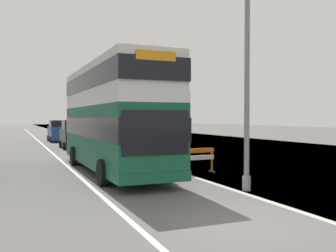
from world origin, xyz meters
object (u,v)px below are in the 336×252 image
car_oncoming_near (74,135)px  car_receding_mid (58,131)px  roadworks_barrier (198,158)px  double_decker_bus (112,116)px  lamppost_foreground (247,59)px

car_oncoming_near → car_receding_mid: (-0.15, 9.79, -0.03)m
car_receding_mid → roadworks_barrier: bearing=-83.0°
roadworks_barrier → car_oncoming_near: 16.78m
double_decker_bus → roadworks_barrier: 4.44m
lamppost_foreground → car_receding_mid: bearing=95.5°
roadworks_barrier → car_receding_mid: bearing=97.0°
double_decker_bus → car_oncoming_near: bearing=88.5°
double_decker_bus → lamppost_foreground: size_ratio=1.19×
lamppost_foreground → roadworks_barrier: bearing=86.4°
lamppost_foreground → car_oncoming_near: lamppost_foreground is taller
double_decker_bus → car_receding_mid: double_decker_bus is taller
lamppost_foreground → car_oncoming_near: bearing=97.7°
car_oncoming_near → car_receding_mid: car_oncoming_near is taller
lamppost_foreground → car_receding_mid: 30.86m
roadworks_barrier → double_decker_bus: bearing=148.9°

